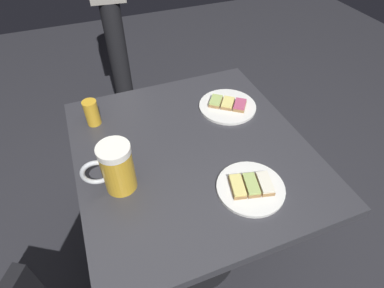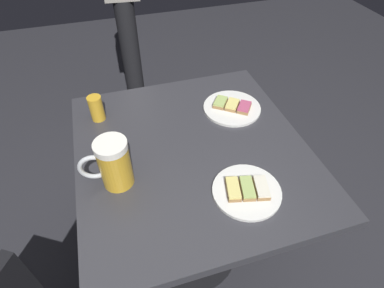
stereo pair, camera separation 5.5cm
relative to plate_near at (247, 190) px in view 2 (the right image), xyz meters
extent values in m
plane|color=#28282D|center=(0.23, 0.10, -0.72)|extent=(6.00, 6.00, 0.00)
cylinder|color=black|center=(0.23, 0.10, -0.71)|extent=(0.44, 0.44, 0.01)
cylinder|color=black|center=(0.23, 0.10, -0.37)|extent=(0.09, 0.09, 0.68)
cube|color=#333338|center=(0.23, 0.10, -0.03)|extent=(0.83, 0.78, 0.04)
cylinder|color=white|center=(0.00, 0.00, 0.00)|extent=(0.21, 0.21, 0.01)
cube|color=#9E7547|center=(-0.01, -0.04, 0.01)|extent=(0.09, 0.06, 0.01)
cube|color=white|center=(-0.01, -0.04, 0.02)|extent=(0.08, 0.05, 0.01)
cube|color=#9E7547|center=(0.00, 0.00, 0.01)|extent=(0.09, 0.06, 0.01)
cube|color=#ADC66B|center=(0.00, 0.00, 0.02)|extent=(0.08, 0.05, 0.01)
cube|color=#9E7547|center=(0.01, 0.04, 0.01)|extent=(0.09, 0.06, 0.01)
cube|color=#EFE07A|center=(0.01, 0.04, 0.02)|extent=(0.08, 0.05, 0.01)
cylinder|color=white|center=(0.39, -0.11, 0.00)|extent=(0.22, 0.22, 0.01)
cube|color=#9E7547|center=(0.36, -0.15, 0.01)|extent=(0.08, 0.08, 0.01)
cube|color=#BC4C70|center=(0.36, -0.15, 0.02)|extent=(0.08, 0.07, 0.01)
cube|color=#9E7547|center=(0.39, -0.11, 0.01)|extent=(0.08, 0.08, 0.01)
cube|color=#EFE07A|center=(0.39, -0.11, 0.02)|extent=(0.08, 0.07, 0.01)
cube|color=#9E7547|center=(0.42, -0.07, 0.01)|extent=(0.08, 0.08, 0.01)
cube|color=#ADC66B|center=(0.42, -0.07, 0.02)|extent=(0.08, 0.07, 0.01)
cylinder|color=gold|center=(0.15, 0.36, 0.06)|extent=(0.09, 0.09, 0.14)
cylinder|color=white|center=(0.15, 0.36, 0.14)|extent=(0.10, 0.10, 0.02)
torus|color=silver|center=(0.16, 0.42, 0.07)|extent=(0.02, 0.09, 0.09)
cylinder|color=gold|center=(0.48, 0.39, 0.04)|extent=(0.05, 0.05, 0.10)
cylinder|color=black|center=(1.24, 0.18, -0.28)|extent=(0.11, 0.11, 0.88)
cylinder|color=black|center=(1.46, 0.15, -0.28)|extent=(0.11, 0.11, 0.88)
camera|label=1|loc=(-0.47, 0.37, 0.74)|focal=28.90mm
camera|label=2|loc=(-0.49, 0.32, 0.74)|focal=28.90mm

